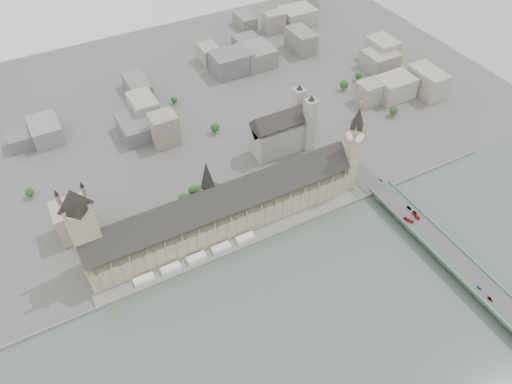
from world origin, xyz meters
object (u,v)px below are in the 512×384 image
victoria_tower (84,229)px  car_approach (381,180)px  palace_of_westminster (222,210)px  westminster_bridge (427,236)px  westminster_abbey (283,131)px  car_silver (409,208)px  red_bus_north (409,220)px  elizabeth_tower (354,144)px  car_blue (480,288)px  red_bus_south (416,215)px  car_grey (490,299)px

victoria_tower → car_approach: bearing=-7.0°
palace_of_westminster → westminster_bridge: size_ratio=0.82×
victoria_tower → westminster_abbey: bearing=16.5°
car_silver → red_bus_north: bearing=-135.7°
westminster_abbey → car_approach: size_ratio=13.48×
elizabeth_tower → car_blue: size_ratio=23.97×
westminster_abbey → red_bus_south: westminster_abbey is taller
westminster_abbey → red_bus_north: westminster_abbey is taller
victoria_tower → westminster_bridge: 309.91m
elizabeth_tower → car_silver: size_ratio=21.56×
victoria_tower → westminster_bridge: (284.00, -113.50, -50.08)m
victoria_tower → palace_of_westminster: bearing=-3.0°
car_silver → car_approach: (1.10, 45.00, -0.09)m
westminster_abbey → car_grey: size_ratio=13.70×
westminster_bridge → car_silver: size_ratio=65.19×
westminster_bridge → car_blue: car_blue is taller
palace_of_westminster → westminster_abbey: 134.09m
red_bus_south → car_grey: size_ratio=2.14×
car_blue → car_silver: size_ratio=0.90×
red_bus_north → car_grey: red_bus_north is taller
elizabeth_tower → red_bus_north: bearing=-77.2°
car_grey → car_approach: car_approach is taller
palace_of_westminster → westminster_bridge: (162.00, -107.20, -17.58)m
palace_of_westminster → car_approach: bearing=-10.0°
victoria_tower → car_silver: size_ratio=20.06×
car_grey → car_approach: bearing=93.9°
westminster_bridge → red_bus_north: 22.44m
red_bus_north → palace_of_westminster: bearing=127.2°
red_bus_north → car_approach: red_bus_north is taller
red_bus_north → car_grey: size_ratio=1.97×
red_bus_north → elizabeth_tower: bearing=79.2°
car_blue → elizabeth_tower: bearing=93.1°
car_blue → car_grey: size_ratio=0.90×
red_bus_south → car_grey: bearing=-83.4°
palace_of_westminster → red_bus_north: (155.07, -86.87, -11.10)m
elizabeth_tower → car_grey: bearing=-84.1°
victoria_tower → elizabeth_tower: bearing=-4.0°
red_bus_south → car_approach: bearing=99.5°
palace_of_westminster → victoria_tower: size_ratio=2.65×
westminster_abbey → car_grey: 266.97m
palace_of_westminster → red_bus_south: size_ratio=24.92×
elizabeth_tower → westminster_abbey: 96.91m
victoria_tower → westminster_abbey: victoria_tower is taller
elizabeth_tower → red_bus_south: elizabeth_tower is taller
victoria_tower → car_approach: size_ratio=19.82×
victoria_tower → car_grey: size_ratio=20.15×
car_approach → red_bus_north: bearing=-117.6°
westminster_bridge → red_bus_north: size_ratio=33.29×
palace_of_westminster → westminster_abbey: bearing=34.2°
palace_of_westminster → red_bus_north: palace_of_westminster is taller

